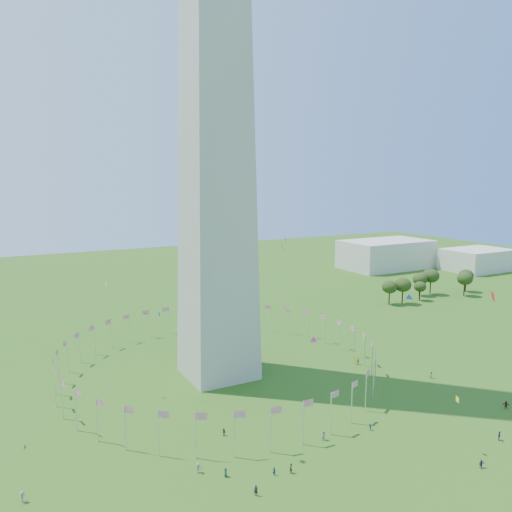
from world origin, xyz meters
The scene contains 8 objects.
ground centered at (0.00, 0.00, 0.00)m, with size 600.00×600.00×0.00m, color #285213.
washington_monument centered at (0.00, 50.00, 84.50)m, with size 16.80×16.80×169.00m, color #B8B3A4, non-canonical shape.
flag_ring centered at (0.00, 50.00, 4.50)m, with size 80.24×80.24×9.00m.
gov_building_east_a centered at (150.00, 150.00, 8.00)m, with size 50.00×30.00×16.00m, color beige.
gov_building_east_b centered at (190.00, 120.00, 6.00)m, with size 35.00×25.00×12.00m, color beige.
crowd centered at (14.14, 1.57, 0.88)m, with size 104.93×68.96×1.96m.
kites_aloft centered at (10.71, 21.21, 19.28)m, with size 119.67×67.13×32.92m.
tree_line_east centered at (115.27, 85.35, 5.14)m, with size 53.54×16.01×11.32m.
Camera 1 is at (-50.43, -64.56, 50.72)m, focal length 35.00 mm.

